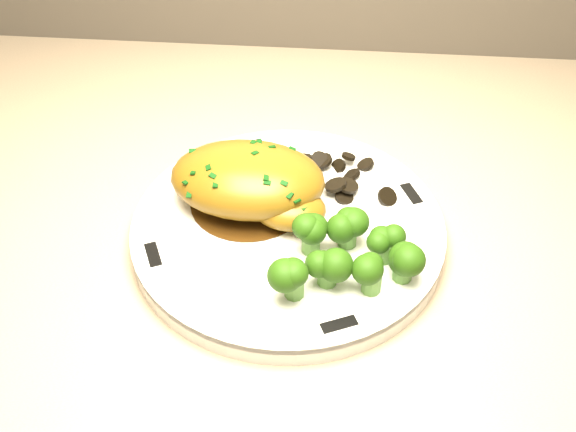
{
  "coord_description": "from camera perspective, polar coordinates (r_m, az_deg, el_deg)",
  "views": [
    {
      "loc": [
        -0.2,
        1.1,
        1.44
      ],
      "look_at": [
        -0.24,
        1.61,
        0.97
      ],
      "focal_mm": 45.0,
      "sensor_mm": 36.0,
      "label": 1
    }
  ],
  "objects": [
    {
      "name": "rim_accent_3",
      "position": [
        0.61,
        4.05,
        -8.56
      ],
      "size": [
        0.03,
        0.02,
        0.0
      ],
      "primitive_type": "cube",
      "rotation": [
        0.0,
        0.0,
        6.7
      ],
      "color": "black",
      "rests_on": "plate"
    },
    {
      "name": "mushroom_pile",
      "position": [
        0.74,
        4.44,
        2.95
      ],
      "size": [
        0.09,
        0.07,
        0.03
      ],
      "color": "black",
      "rests_on": "plate"
    },
    {
      "name": "rim_accent_0",
      "position": [
        0.74,
        9.71,
        1.74
      ],
      "size": [
        0.02,
        0.03,
        0.0
      ],
      "primitive_type": "cube",
      "rotation": [
        0.0,
        0.0,
        1.99
      ],
      "color": "black",
      "rests_on": "plate"
    },
    {
      "name": "broccoli_florets",
      "position": [
        0.64,
        4.85,
        -2.96
      ],
      "size": [
        0.12,
        0.09,
        0.04
      ],
      "rotation": [
        0.0,
        0.0,
        0.23
      ],
      "color": "#598C3B",
      "rests_on": "plate"
    },
    {
      "name": "chicken_breast",
      "position": [
        0.7,
        -2.83,
        2.65
      ],
      "size": [
        0.16,
        0.11,
        0.06
      ],
      "rotation": [
        0.0,
        0.0,
        -0.04
      ],
      "color": "brown",
      "rests_on": "plate"
    },
    {
      "name": "gravy_pool",
      "position": [
        0.72,
        -3.12,
        1.14
      ],
      "size": [
        0.12,
        0.12,
        0.0
      ],
      "primitive_type": "cylinder",
      "color": "#39200A",
      "rests_on": "plate"
    },
    {
      "name": "rim_accent_2",
      "position": [
        0.68,
        -10.61,
        -3.03
      ],
      "size": [
        0.02,
        0.03,
        0.0
      ],
      "primitive_type": "cube",
      "rotation": [
        0.0,
        0.0,
        5.13
      ],
      "color": "black",
      "rests_on": "plate"
    },
    {
      "name": "plate",
      "position": [
        0.7,
        -0.0,
        -1.2
      ],
      "size": [
        0.34,
        0.34,
        0.02
      ],
      "primitive_type": "cylinder",
      "rotation": [
        0.0,
        0.0,
        -0.13
      ],
      "color": "white",
      "rests_on": "counter"
    },
    {
      "name": "rim_accent_1",
      "position": [
        0.79,
        -3.11,
        5.64
      ],
      "size": [
        0.03,
        0.02,
        0.0
      ],
      "primitive_type": "cube",
      "rotation": [
        0.0,
        0.0,
        3.56
      ],
      "color": "black",
      "rests_on": "plate"
    }
  ]
}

